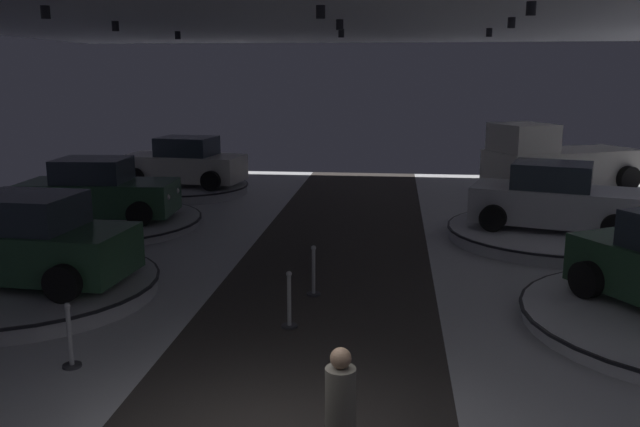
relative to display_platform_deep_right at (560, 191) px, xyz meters
name	(u,v)px	position (x,y,z in m)	size (l,w,h in m)	color
display_platform_deep_right	(560,191)	(0.00, 0.00, 0.00)	(5.82, 5.82, 0.29)	#B7B7BC
pickup_truck_deep_right	(555,162)	(-0.29, -0.14, 1.06)	(5.69, 4.34, 2.30)	silver
display_platform_deep_left	(185,189)	(-13.34, -1.07, 0.03)	(4.54, 4.54, 0.34)	#B7B7BC
display_car_deep_left	(185,163)	(-13.31, -1.07, 0.94)	(4.39, 2.64, 1.71)	silver
display_platform_mid_left	(26,288)	(-12.96, -12.22, 0.02)	(5.12, 5.12, 0.34)	#B7B7BC
display_car_mid_left	(23,242)	(-12.93, -12.22, 0.94)	(4.33, 2.44, 1.71)	#2D5638
display_platform_far_right	(554,234)	(-1.68, -6.52, 0.02)	(5.49, 5.49, 0.33)	silver
display_car_far_right	(555,199)	(-1.71, -6.51, 0.93)	(4.54, 3.16, 1.71)	silver
display_platform_far_left	(102,222)	(-14.09, -6.33, -0.03)	(5.63, 5.63, 0.24)	#B7B7BC
display_car_far_left	(98,192)	(-14.12, -6.33, 0.84)	(4.33, 2.45, 1.71)	#2D5638
visitor_walking_near	(340,410)	(-6.35, -17.57, 0.74)	(0.32, 0.32, 1.59)	black
stanchion_a	(314,277)	(-7.38, -11.48, 0.21)	(0.28, 0.28, 1.01)	#333338
stanchion_b	(289,307)	(-7.59, -13.19, 0.21)	(0.28, 0.28, 1.01)	#333338
stanchion_c	(70,344)	(-10.57, -15.10, 0.21)	(0.28, 0.28, 1.01)	#333338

